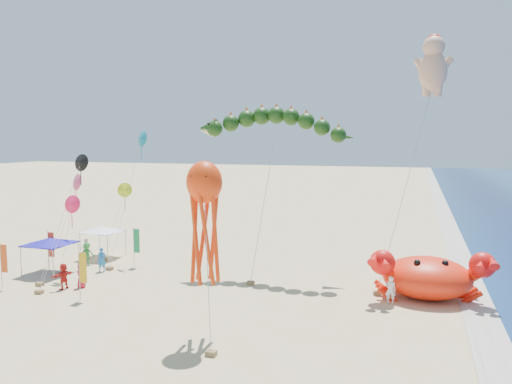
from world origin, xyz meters
TOP-DOWN VIEW (x-y plane):
  - ground at (0.00, 0.00)m, footprint 320.00×320.00m
  - foam_strip at (12.00, 0.00)m, footprint 320.00×320.00m
  - crab_inflatable at (9.12, 2.75)m, footprint 7.47×5.56m
  - dragon_kite at (-1.91, 5.79)m, footprint 11.33×5.45m
  - cherub_kite at (9.17, 10.13)m, footprint 4.37×8.73m
  - octopus_kite at (-1.73, -7.17)m, footprint 2.35×3.10m
  - canopy_blue at (-17.73, 0.40)m, footprint 3.41×3.41m
  - canopy_white at (-16.95, 5.93)m, footprint 3.20×3.20m
  - feather_flags at (-14.92, -0.87)m, footprint 7.21×8.37m
  - beachgoers at (-13.61, 0.92)m, footprint 26.00×9.20m
  - small_kites at (-15.34, 3.32)m, footprint 5.18×11.83m

SIDE VIEW (x-z plane):
  - ground at x=0.00m, z-range 0.00..0.00m
  - foam_strip at x=12.00m, z-range 0.01..0.01m
  - beachgoers at x=-13.61m, z-range -0.04..1.84m
  - crab_inflatable at x=9.12m, z-range -0.19..3.08m
  - feather_flags at x=-14.92m, z-range 0.41..3.61m
  - canopy_white at x=-16.95m, z-range 1.09..3.79m
  - canopy_blue at x=-17.73m, z-range 1.09..3.79m
  - octopus_kite at x=-1.73m, z-range 1.89..10.86m
  - small_kites at x=-15.34m, z-range 1.13..11.89m
  - dragon_kite at x=-1.91m, z-range 4.79..16.86m
  - cherub_kite at x=9.17m, z-range 6.71..24.46m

